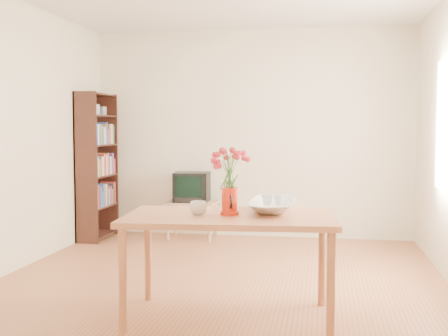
% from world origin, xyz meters
% --- Properties ---
extents(room, '(4.50, 4.50, 4.50)m').
position_xyz_m(room, '(0.03, 0.00, 1.30)').
color(room, brown).
rests_on(room, ground).
extents(table, '(1.54, 0.96, 0.75)m').
position_xyz_m(table, '(0.25, -0.88, 0.67)').
color(table, '#9F5936').
rests_on(table, ground).
extents(tv_stand, '(0.60, 0.45, 0.46)m').
position_xyz_m(tv_stand, '(-0.70, 1.97, 0.39)').
color(tv_stand, tan).
rests_on(tv_stand, ground).
extents(bookshelf, '(0.28, 0.70, 1.80)m').
position_xyz_m(bookshelf, '(-1.85, 1.75, 0.84)').
color(bookshelf, black).
rests_on(bookshelf, ground).
extents(pitcher, '(0.13, 0.21, 0.20)m').
position_xyz_m(pitcher, '(0.25, -0.87, 0.84)').
color(pitcher, red).
rests_on(pitcher, table).
extents(flowers, '(0.22, 0.22, 0.32)m').
position_xyz_m(flowers, '(0.25, -0.87, 1.10)').
color(flowers, '#D93345').
rests_on(flowers, pitcher).
extents(mug, '(0.14, 0.14, 0.10)m').
position_xyz_m(mug, '(0.03, -0.92, 0.80)').
color(mug, white).
rests_on(mug, table).
extents(bowl, '(0.50, 0.50, 0.47)m').
position_xyz_m(bowl, '(0.53, -0.62, 0.99)').
color(bowl, white).
rests_on(bowl, table).
extents(teacup_a, '(0.08, 0.08, 0.07)m').
position_xyz_m(teacup_a, '(0.49, -0.62, 0.94)').
color(teacup_a, white).
rests_on(teacup_a, bowl).
extents(teacup_b, '(0.09, 0.09, 0.06)m').
position_xyz_m(teacup_b, '(0.58, -0.60, 0.94)').
color(teacup_b, white).
rests_on(teacup_b, bowl).
extents(television, '(0.44, 0.42, 0.36)m').
position_xyz_m(television, '(-0.70, 1.98, 0.65)').
color(television, black).
rests_on(television, tv_stand).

